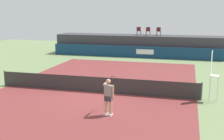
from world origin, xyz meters
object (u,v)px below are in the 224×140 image
Objects in this scene: spectator_chair_center at (159,31)px; tennis_player at (109,96)px; spectator_chair_left at (148,31)px; net_post_far at (201,91)px; umpire_chair at (213,72)px; tennis_ball at (79,60)px; net_post_near at (5,78)px; spectator_chair_far_left at (139,31)px.

spectator_chair_center is 18.91m from tennis_player.
spectator_chair_left is 16.21m from net_post_far.
umpire_chair is at bearing -69.67° from spectator_chair_left.
tennis_player is at bearing -90.99° from spectator_chair_center.
umpire_chair reaches higher than tennis_player.
net_post_near is at bearing -96.85° from tennis_ball.
net_post_near is 10.38m from tennis_ball.
umpire_chair is 15.64m from tennis_ball.
umpire_chair reaches higher than net_post_far.
net_post_far is at bearing -42.69° from tennis_ball.
net_post_near and net_post_far have the same top height.
spectator_chair_far_left is at bearing 177.41° from spectator_chair_left.
spectator_chair_center is at bearing 104.70° from net_post_far.
spectator_chair_far_left is at bearing 95.50° from tennis_player.
tennis_player is at bearing -87.58° from spectator_chair_left.
umpire_chair is 2.76× the size of net_post_far.
tennis_ball is (-11.68, 10.28, -1.55)m from umpire_chair.
net_post_far is (5.11, -15.22, -2.19)m from spectator_chair_left.
spectator_chair_center is at bearing 89.01° from tennis_player.
net_post_far is at bearing -71.43° from spectator_chair_left.
spectator_chair_far_left is 7.55m from tennis_ball.
net_post_near is at bearing 180.00° from net_post_far.
spectator_chair_far_left reaches higher than umpire_chair.
spectator_chair_center is (2.14, -0.04, 0.00)m from spectator_chair_far_left.
net_post_near is (-8.41, -15.23, -2.19)m from spectator_chair_center.
tennis_ball is (-11.16, 10.30, -0.46)m from net_post_far.
tennis_player is at bearing -63.79° from tennis_ball.
net_post_far is at bearing -75.30° from spectator_chair_center.
spectator_chair_far_left is at bearing 178.92° from spectator_chair_center.
net_post_far is (12.40, 0.00, 0.00)m from net_post_near.
tennis_player is at bearing -24.03° from net_post_near.
net_post_near is 12.40m from net_post_far.
spectator_chair_far_left reaches higher than tennis_ball.
spectator_chair_center is 13.06× the size of tennis_ball.
spectator_chair_far_left reaches higher than tennis_player.
spectator_chair_far_left is at bearing 67.70° from net_post_near.
spectator_chair_left is at bearing -2.59° from spectator_chair_far_left.
tennis_player is (0.79, -18.83, -1.73)m from spectator_chair_left.
net_post_far is 0.56× the size of tennis_player.
spectator_chair_center is 9.10m from tennis_ball.
spectator_chair_left is at bearing 108.57° from net_post_far.
tennis_ball is (-5.03, -4.97, -2.66)m from spectator_chair_far_left.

